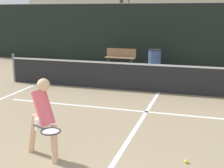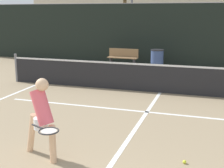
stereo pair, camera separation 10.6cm
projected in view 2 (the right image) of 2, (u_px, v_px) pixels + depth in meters
The scene contains 9 objects.
court_service_line at pixel (147, 112), 8.31m from camera, with size 8.25×0.10×0.01m, color white.
court_center_mark at pixel (137, 127), 7.24m from camera, with size 0.10×6.60×0.01m, color white.
net at pixel (161, 78), 10.18m from camera, with size 11.09×0.09×1.07m.
fence_back at pixel (180, 35), 15.11m from camera, with size 24.00×0.06×3.03m.
player_practicing at pixel (42, 115), 5.52m from camera, with size 1.05×0.85×1.50m.
tennis_ball_scattered_4 at pixel (184, 162), 5.49m from camera, with size 0.07×0.07×0.07m, color #D1E033.
courtside_bench at pixel (123, 57), 15.11m from camera, with size 1.49×0.43×0.86m.
trash_bin at pixel (157, 59), 14.69m from camera, with size 0.62×0.62×0.88m.
building_far at pixel (199, 13), 31.03m from camera, with size 36.00×2.40×4.96m, color beige.
Camera 2 is at (1.55, -2.29, 2.62)m, focal length 50.00 mm.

